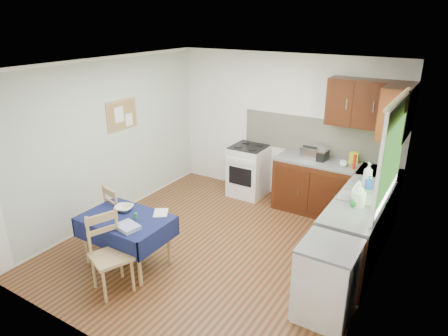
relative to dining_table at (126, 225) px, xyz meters
The scene contains 33 objects.
floor 1.35m from the dining_table, 49.13° to the left, with size 4.20×4.20×0.00m, color #4A2113.
ceiling 2.29m from the dining_table, 49.13° to the left, with size 4.00×4.20×0.02m, color white.
wall_back 3.21m from the dining_table, 75.13° to the left, with size 4.00×0.02×2.50m, color white.
wall_front 1.58m from the dining_table, 55.50° to the right, with size 4.00×0.02×2.50m, color white.
wall_left 1.66m from the dining_table, 142.14° to the left, with size 0.02×4.20×2.50m, color silver.
wall_right 3.03m from the dining_table, 18.34° to the left, with size 0.02×4.20×2.50m, color white.
base_cabinets 3.08m from the dining_table, 45.33° to the left, with size 1.90×2.30×0.86m.
worktop_back 3.31m from the dining_table, 55.81° to the left, with size 1.90×0.60×0.04m, color slate.
worktop_right 2.98m from the dining_table, 32.24° to the left, with size 0.60×1.70×0.04m, color slate.
worktop_corner 3.72m from the dining_table, 47.46° to the left, with size 0.60×0.60×0.04m, color slate.
splashback 3.41m from the dining_table, 64.24° to the left, with size 2.70×0.02×0.60m, color beige.
upper_cabinets 3.81m from the dining_table, 49.52° to the left, with size 1.20×0.85×0.70m.
stove 2.75m from the dining_table, 83.63° to the left, with size 0.60×0.61×0.92m.
window 3.40m from the dining_table, 30.41° to the left, with size 0.04×1.48×1.26m.
fridge 2.54m from the dining_table, ahead, with size 0.58×0.60×0.89m.
corkboard 1.98m from the dining_table, 133.48° to the left, with size 0.04×0.62×0.47m.
dining_table is the anchor object (origin of this frame).
chair_far 0.57m from the dining_table, 143.76° to the left, with size 0.48×0.48×0.89m.
chair_near 0.52m from the dining_table, 67.77° to the right, with size 0.55×0.55×0.95m.
toaster 3.08m from the dining_table, 62.35° to the left, with size 0.28×0.17×0.21m.
sandwich_press 3.18m from the dining_table, 61.13° to the left, with size 0.31×0.27×0.18m.
sauce_bottle 3.42m from the dining_table, 50.76° to the left, with size 0.05×0.05×0.22m, color #B11F0E.
yellow_packet 3.57m from the dining_table, 54.23° to the left, with size 0.13×0.09×0.18m, color gold.
dish_rack 2.93m from the dining_table, 32.92° to the left, with size 0.42×0.32×0.20m.
kettle 2.91m from the dining_table, 28.59° to the left, with size 0.15×0.15×0.26m.
cup 3.33m from the dining_table, 53.24° to the left, with size 0.11×0.11×0.09m, color white.
soap_bottle_a 3.25m from the dining_table, 39.97° to the left, with size 0.13×0.13×0.33m, color white.
soap_bottle_b 3.23m from the dining_table, 38.42° to the left, with size 0.08×0.08×0.18m, color blue.
soap_bottle_c 2.86m from the dining_table, 28.45° to the left, with size 0.12×0.12×0.15m, color #23822E.
plate_bowl 0.25m from the dining_table, 138.13° to the left, with size 0.24×0.24×0.06m, color beige.
book 0.38m from the dining_table, 47.09° to the left, with size 0.18×0.24×0.02m, color white.
spice_jar 0.21m from the dining_table, 18.41° to the left, with size 0.04×0.04×0.08m, color #278F32.
tea_towel 0.33m from the dining_table, 39.71° to the right, with size 0.27×0.22×0.05m, color navy.
Camera 1 is at (2.60, -4.09, 3.07)m, focal length 32.00 mm.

